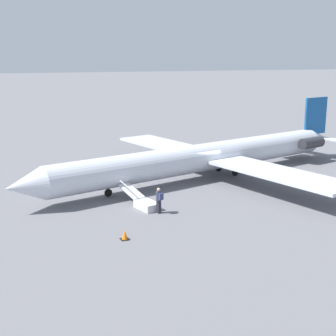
# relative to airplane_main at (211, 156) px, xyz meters

# --- Properties ---
(ground_plane) EXTENTS (600.00, 600.00, 0.00)m
(ground_plane) POSITION_rel_airplane_main_xyz_m (0.91, 0.20, -1.83)
(ground_plane) COLOR slate
(airplane_main) EXTENTS (33.53, 26.23, 6.15)m
(airplane_main) POSITION_rel_airplane_main_xyz_m (0.00, 0.00, 0.00)
(airplane_main) COLOR silver
(airplane_main) RESTS_ON ground
(boarding_stairs) EXTENTS (1.86, 4.14, 1.58)m
(boarding_stairs) POSITION_rel_airplane_main_xyz_m (8.38, 5.64, -1.47)
(boarding_stairs) COLOR silver
(boarding_stairs) RESTS_ON ground
(passenger) EXTENTS (0.39, 0.56, 1.74)m
(passenger) POSITION_rel_airplane_main_xyz_m (7.90, 7.21, -0.83)
(passenger) COLOR #23232D
(passenger) RESTS_ON ground
(traffic_cone_near_stairs) EXTENTS (0.48, 0.48, 0.53)m
(traffic_cone_near_stairs) POSITION_rel_airplane_main_xyz_m (11.46, 10.67, -1.59)
(traffic_cone_near_stairs) COLOR black
(traffic_cone_near_stairs) RESTS_ON ground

